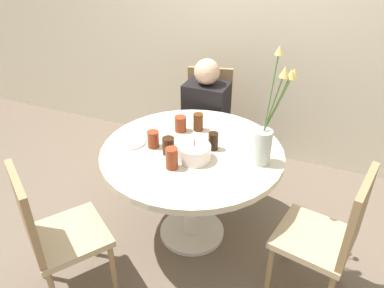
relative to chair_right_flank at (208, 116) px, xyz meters
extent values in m
plane|color=#6B5B4C|center=(0.22, -0.88, -0.50)|extent=(16.00, 16.00, 0.00)
cube|color=beige|center=(0.22, 0.40, 0.80)|extent=(8.00, 0.05, 2.60)
cylinder|color=beige|center=(0.22, -0.88, 0.19)|extent=(1.15, 1.15, 0.04)
cylinder|color=silver|center=(0.22, -0.88, -0.15)|extent=(0.11, 0.11, 0.64)
cylinder|color=silver|center=(0.22, -0.88, -0.48)|extent=(0.46, 0.46, 0.03)
cube|color=tan|center=(0.02, -0.08, -0.09)|extent=(0.48, 0.48, 0.04)
cube|color=#997A51|center=(-0.02, 0.10, 0.16)|extent=(0.38, 0.13, 0.46)
cylinder|color=#997A51|center=(-0.11, -0.28, -0.30)|extent=(0.03, 0.03, 0.39)
cylinder|color=#997A51|center=(0.22, -0.20, -0.30)|extent=(0.03, 0.03, 0.39)
cylinder|color=#997A51|center=(-0.19, 0.05, -0.30)|extent=(0.03, 0.03, 0.39)
cylinder|color=#997A51|center=(0.14, 0.13, -0.30)|extent=(0.03, 0.03, 0.39)
cube|color=tan|center=(-0.25, -1.56, -0.09)|extent=(0.56, 0.56, 0.04)
cube|color=#997A51|center=(-0.36, -1.71, 0.16)|extent=(0.33, 0.25, 0.46)
cylinder|color=#997A51|center=(-0.02, -1.52, -0.30)|extent=(0.03, 0.03, 0.39)
cylinder|color=#997A51|center=(-0.30, -1.32, -0.30)|extent=(0.03, 0.03, 0.39)
cylinder|color=#997A51|center=(-0.49, -1.60, -0.30)|extent=(0.03, 0.03, 0.39)
cube|color=tan|center=(1.03, -1.05, -0.09)|extent=(0.47, 0.47, 0.04)
cube|color=#997A51|center=(1.21, -1.08, 0.16)|extent=(0.11, 0.38, 0.46)
cylinder|color=#997A51|center=(0.90, -0.85, -0.30)|extent=(0.03, 0.03, 0.39)
cylinder|color=#997A51|center=(0.83, -1.18, -0.30)|extent=(0.03, 0.03, 0.39)
cylinder|color=#997A51|center=(1.23, -0.91, -0.30)|extent=(0.03, 0.03, 0.39)
cylinder|color=white|center=(0.27, -0.98, 0.26)|extent=(0.20, 0.20, 0.10)
cylinder|color=#E54C4C|center=(0.27, -0.98, 0.33)|extent=(0.01, 0.01, 0.04)
cylinder|color=silver|center=(0.65, -0.86, 0.32)|extent=(0.11, 0.11, 0.21)
cylinder|color=#4C7538|center=(0.69, -0.89, 0.62)|extent=(0.09, 0.08, 0.39)
cone|color=#EFCC66|center=(0.73, -0.93, 0.81)|extent=(0.05, 0.05, 0.06)
cylinder|color=#4C7538|center=(0.71, -0.89, 0.62)|extent=(0.12, 0.07, 0.38)
cone|color=#EFCC66|center=(0.76, -0.92, 0.80)|extent=(0.05, 0.05, 0.05)
cylinder|color=#4C7538|center=(0.66, -0.81, 0.65)|extent=(0.03, 0.09, 0.44)
cone|color=#EFCC66|center=(0.67, -0.77, 0.87)|extent=(0.05, 0.05, 0.05)
cylinder|color=#4C7538|center=(0.70, -0.83, 0.60)|extent=(0.12, 0.07, 0.34)
cone|color=#EFCC66|center=(0.76, -0.79, 0.77)|extent=(0.04, 0.04, 0.04)
cylinder|color=silver|center=(-0.18, -0.96, 0.22)|extent=(0.20, 0.20, 0.01)
cylinder|color=maroon|center=(0.19, -1.11, 0.28)|extent=(0.07, 0.07, 0.13)
cylinder|color=maroon|center=(-0.02, -0.94, 0.27)|extent=(0.07, 0.07, 0.11)
cylinder|color=black|center=(0.34, -0.82, 0.27)|extent=(0.06, 0.06, 0.11)
cylinder|color=#51280F|center=(0.16, -0.63, 0.27)|extent=(0.07, 0.07, 0.12)
cylinder|color=maroon|center=(0.05, -0.69, 0.27)|extent=(0.08, 0.08, 0.11)
cylinder|color=#33190C|center=(0.10, -0.98, 0.27)|extent=(0.07, 0.07, 0.11)
cube|color=#383333|center=(0.04, -0.16, -0.28)|extent=(0.31, 0.24, 0.43)
cube|color=black|center=(0.04, -0.16, 0.14)|extent=(0.34, 0.24, 0.42)
sphere|color=#D1A889|center=(0.04, -0.16, 0.45)|extent=(0.20, 0.20, 0.20)
camera|label=1|loc=(0.98, -2.72, 1.46)|focal=35.00mm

